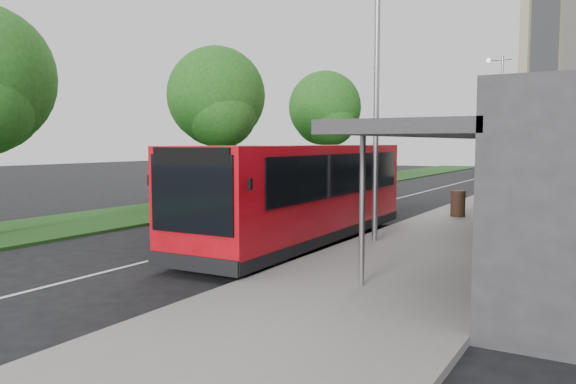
% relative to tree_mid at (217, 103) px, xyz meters
% --- Properties ---
extents(ground, '(120.00, 120.00, 0.00)m').
position_rel_tree_mid_xyz_m(ground, '(7.01, -9.05, -5.04)').
color(ground, black).
rests_on(ground, ground).
extents(pavement, '(5.00, 80.00, 0.15)m').
position_rel_tree_mid_xyz_m(pavement, '(13.01, 10.95, -4.96)').
color(pavement, slate).
rests_on(pavement, ground).
extents(grass_verge, '(5.00, 80.00, 0.10)m').
position_rel_tree_mid_xyz_m(grass_verge, '(0.01, 10.95, -4.99)').
color(grass_verge, '#184014').
rests_on(grass_verge, ground).
extents(lane_centre_line, '(0.12, 70.00, 0.01)m').
position_rel_tree_mid_xyz_m(lane_centre_line, '(7.01, 5.95, -5.03)').
color(lane_centre_line, silver).
rests_on(lane_centre_line, ground).
extents(kerb_dashes, '(0.12, 56.00, 0.01)m').
position_rel_tree_mid_xyz_m(kerb_dashes, '(10.31, 9.95, -5.03)').
color(kerb_dashes, silver).
rests_on(kerb_dashes, ground).
extents(tree_mid, '(4.85, 4.85, 7.80)m').
position_rel_tree_mid_xyz_m(tree_mid, '(0.00, 0.00, 0.00)').
color(tree_mid, '#372416').
rests_on(tree_mid, ground).
extents(tree_far, '(4.92, 4.92, 7.91)m').
position_rel_tree_mid_xyz_m(tree_far, '(-0.00, 12.00, 0.07)').
color(tree_far, '#372416').
rests_on(tree_far, ground).
extents(lamp_post_near, '(1.44, 0.28, 8.00)m').
position_rel_tree_mid_xyz_m(lamp_post_near, '(11.13, -7.05, -0.32)').
color(lamp_post_near, gray).
rests_on(lamp_post_near, pavement).
extents(lamp_post_far, '(1.44, 0.28, 8.00)m').
position_rel_tree_mid_xyz_m(lamp_post_far, '(11.13, 12.95, -0.32)').
color(lamp_post_far, gray).
rests_on(lamp_post_far, pavement).
extents(bus_main, '(2.94, 10.53, 2.96)m').
position_rel_tree_mid_xyz_m(bus_main, '(9.22, -7.89, -3.52)').
color(bus_main, red).
rests_on(bus_main, ground).
extents(bus_second, '(3.41, 9.94, 2.76)m').
position_rel_tree_mid_xyz_m(bus_second, '(5.96, -3.78, -3.62)').
color(bus_second, red).
rests_on(bus_second, ground).
extents(litter_bin, '(0.71, 0.71, 1.02)m').
position_rel_tree_mid_xyz_m(litter_bin, '(11.98, -0.22, -4.38)').
color(litter_bin, '#342115').
rests_on(litter_bin, pavement).
extents(bollard, '(0.18, 0.18, 0.90)m').
position_rel_tree_mid_xyz_m(bollard, '(12.33, 8.58, -4.43)').
color(bollard, '#DD9E0B').
rests_on(bollard, pavement).
extents(car_near, '(1.69, 3.52, 1.16)m').
position_rel_tree_mid_xyz_m(car_near, '(8.77, 28.81, -4.46)').
color(car_near, '#580C0F').
rests_on(car_near, ground).
extents(car_far, '(2.17, 3.50, 1.09)m').
position_rel_tree_mid_xyz_m(car_far, '(5.97, 34.26, -4.49)').
color(car_far, navy).
rests_on(car_far, ground).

